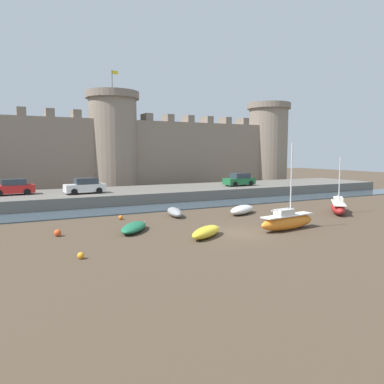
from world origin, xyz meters
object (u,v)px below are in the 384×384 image
at_px(sailboat_near_channel_left, 338,207).
at_px(car_quay_west, 13,187).
at_px(mooring_buoy_near_channel, 58,233).
at_px(rowboat_foreground_right, 242,210).
at_px(mooring_buoy_mid_mud, 121,217).
at_px(car_quay_centre_east, 85,186).
at_px(sailboat_midflat_right, 287,221).
at_px(rowboat_midflat_centre, 134,227).
at_px(mooring_buoy_off_centre, 280,217).
at_px(rowboat_near_channel_right, 206,232).
at_px(mooring_buoy_near_shore, 81,256).
at_px(rowboat_midflat_left, 175,212).
at_px(car_quay_centre_west, 239,180).

distance_m(sailboat_near_channel_left, car_quay_west, 31.80).
xyz_separation_m(mooring_buoy_near_channel, car_quay_west, (-2.18, 16.23, 1.76)).
relative_size(rowboat_foreground_right, car_quay_west, 0.91).
bearing_deg(mooring_buoy_mid_mud, car_quay_centre_east, 94.74).
distance_m(sailboat_midflat_right, sailboat_near_channel_left, 9.77).
xyz_separation_m(rowboat_midflat_centre, mooring_buoy_off_centre, (12.27, -0.95, -0.10)).
xyz_separation_m(rowboat_foreground_right, mooring_buoy_off_centre, (1.24, -3.72, -0.19)).
bearing_deg(car_quay_centre_east, rowboat_near_channel_right, -78.11).
bearing_deg(car_quay_centre_east, car_quay_west, 163.34).
height_order(rowboat_midflat_centre, mooring_buoy_near_channel, rowboat_midflat_centre).
xyz_separation_m(rowboat_midflat_centre, car_quay_west, (-7.13, 17.09, 1.67)).
height_order(rowboat_near_channel_right, sailboat_near_channel_left, sailboat_near_channel_left).
height_order(rowboat_near_channel_right, mooring_buoy_mid_mud, rowboat_near_channel_right).
height_order(rowboat_near_channel_right, mooring_buoy_near_channel, rowboat_near_channel_right).
bearing_deg(sailboat_midflat_right, mooring_buoy_off_centre, 56.65).
bearing_deg(rowboat_foreground_right, rowboat_midflat_centre, -165.92).
relative_size(rowboat_midflat_centre, car_quay_centre_east, 0.89).
bearing_deg(rowboat_near_channel_right, car_quay_west, 117.22).
height_order(rowboat_near_channel_right, mooring_buoy_near_shore, rowboat_near_channel_right).
height_order(mooring_buoy_mid_mud, car_quay_centre_east, car_quay_centre_east).
height_order(sailboat_midflat_right, car_quay_west, sailboat_midflat_right).
xyz_separation_m(rowboat_foreground_right, rowboat_midflat_left, (-5.89, 1.66, -0.02)).
height_order(mooring_buoy_near_channel, mooring_buoy_off_centre, mooring_buoy_near_channel).
distance_m(sailboat_midflat_right, mooring_buoy_near_channel, 15.87).
relative_size(sailboat_near_channel_left, mooring_buoy_near_shore, 14.29).
distance_m(rowboat_midflat_centre, sailboat_midflat_right, 10.94).
bearing_deg(rowboat_midflat_centre, rowboat_foreground_right, 14.08).
bearing_deg(mooring_buoy_near_channel, car_quay_centre_east, 71.97).
distance_m(mooring_buoy_near_channel, car_quay_centre_west, 28.25).
bearing_deg(rowboat_midflat_left, sailboat_near_channel_left, -20.48).
distance_m(rowboat_midflat_left, rowboat_near_channel_right, 8.42).
bearing_deg(rowboat_foreground_right, mooring_buoy_mid_mud, 168.25).
relative_size(mooring_buoy_mid_mud, mooring_buoy_near_shore, 1.02).
xyz_separation_m(rowboat_foreground_right, rowboat_near_channel_right, (-7.38, -6.63, -0.03)).
bearing_deg(car_quay_west, sailboat_midflat_right, -51.37).
relative_size(rowboat_midflat_left, mooring_buoy_mid_mud, 9.38).
distance_m(rowboat_midflat_left, car_quay_centre_east, 12.07).
relative_size(sailboat_near_channel_left, mooring_buoy_near_channel, 10.97).
bearing_deg(car_quay_centre_west, mooring_buoy_near_channel, -149.18).
bearing_deg(mooring_buoy_off_centre, rowboat_midflat_centre, 175.55).
height_order(mooring_buoy_near_shore, car_quay_west, car_quay_west).
height_order(sailboat_near_channel_left, mooring_buoy_off_centre, sailboat_near_channel_left).
height_order(rowboat_near_channel_right, car_quay_centre_east, car_quay_centre_east).
bearing_deg(rowboat_foreground_right, rowboat_near_channel_right, -138.05).
bearing_deg(rowboat_foreground_right, sailboat_near_channel_left, -23.78).
bearing_deg(rowboat_near_channel_right, rowboat_midflat_centre, 133.34).
relative_size(mooring_buoy_off_centre, car_quay_west, 0.10).
relative_size(mooring_buoy_near_channel, car_quay_west, 0.11).
relative_size(rowboat_foreground_right, car_quay_centre_east, 0.91).
xyz_separation_m(mooring_buoy_off_centre, mooring_buoy_near_shore, (-16.86, -4.26, -0.04)).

